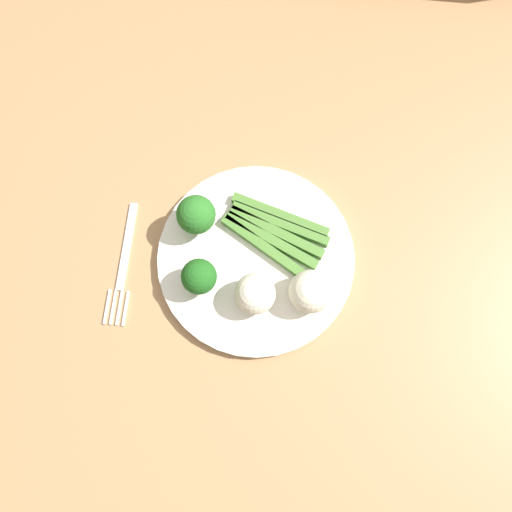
{
  "coord_description": "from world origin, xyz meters",
  "views": [
    {
      "loc": [
        0.03,
        0.18,
        1.41
      ],
      "look_at": [
        0.03,
        0.01,
        0.77
      ],
      "focal_mm": 36.3,
      "sensor_mm": 36.0,
      "label": 1
    }
  ],
  "objects_px": {
    "cauliflower_front": "(310,292)",
    "fork": "(124,265)",
    "cauliflower_mid": "(255,294)",
    "broccoli_back_right": "(196,215)",
    "asparagus_bundle": "(275,232)",
    "dining_table": "(277,273)",
    "chair": "(372,31)",
    "plate": "(256,259)",
    "broccoli_left": "(199,277)"
  },
  "relations": [
    {
      "from": "cauliflower_front",
      "to": "fork",
      "type": "relative_size",
      "value": 0.32
    },
    {
      "from": "cauliflower_mid",
      "to": "broccoli_back_right",
      "type": "bearing_deg",
      "value": -53.9
    },
    {
      "from": "broccoli_back_right",
      "to": "cauliflower_front",
      "type": "distance_m",
      "value": 0.17
    },
    {
      "from": "asparagus_bundle",
      "to": "fork",
      "type": "relative_size",
      "value": 0.88
    },
    {
      "from": "broccoli_back_right",
      "to": "dining_table",
      "type": "bearing_deg",
      "value": 161.62
    },
    {
      "from": "chair",
      "to": "plate",
      "type": "xyz_separation_m",
      "value": [
        0.25,
        0.55,
        0.26
      ]
    },
    {
      "from": "broccoli_back_right",
      "to": "cauliflower_front",
      "type": "height_order",
      "value": "broccoli_back_right"
    },
    {
      "from": "broccoli_back_right",
      "to": "cauliflower_mid",
      "type": "relative_size",
      "value": 1.19
    },
    {
      "from": "broccoli_left",
      "to": "asparagus_bundle",
      "type": "bearing_deg",
      "value": -145.95
    },
    {
      "from": "chair",
      "to": "cauliflower_front",
      "type": "relative_size",
      "value": 16.23
    },
    {
      "from": "broccoli_back_right",
      "to": "fork",
      "type": "xyz_separation_m",
      "value": [
        0.1,
        0.05,
        -0.05
      ]
    },
    {
      "from": "dining_table",
      "to": "cauliflower_mid",
      "type": "bearing_deg",
      "value": 61.8
    },
    {
      "from": "dining_table",
      "to": "plate",
      "type": "bearing_deg",
      "value": 18.07
    },
    {
      "from": "dining_table",
      "to": "broccoli_left",
      "type": "height_order",
      "value": "broccoli_left"
    },
    {
      "from": "plate",
      "to": "cauliflower_front",
      "type": "relative_size",
      "value": 4.76
    },
    {
      "from": "asparagus_bundle",
      "to": "dining_table",
      "type": "bearing_deg",
      "value": -44.66
    },
    {
      "from": "chair",
      "to": "plate",
      "type": "bearing_deg",
      "value": 72.42
    },
    {
      "from": "fork",
      "to": "cauliflower_mid",
      "type": "bearing_deg",
      "value": 80.52
    },
    {
      "from": "asparagus_bundle",
      "to": "broccoli_back_right",
      "type": "bearing_deg",
      "value": -160.13
    },
    {
      "from": "broccoli_left",
      "to": "fork",
      "type": "xyz_separation_m",
      "value": [
        0.1,
        -0.03,
        -0.04
      ]
    },
    {
      "from": "broccoli_back_right",
      "to": "fork",
      "type": "relative_size",
      "value": 0.37
    },
    {
      "from": "plate",
      "to": "fork",
      "type": "relative_size",
      "value": 1.54
    },
    {
      "from": "chair",
      "to": "cauliflower_front",
      "type": "xyz_separation_m",
      "value": [
        0.18,
        0.6,
        0.29
      ]
    },
    {
      "from": "plate",
      "to": "broccoli_back_right",
      "type": "bearing_deg",
      "value": -31.67
    },
    {
      "from": "broccoli_back_right",
      "to": "cauliflower_mid",
      "type": "height_order",
      "value": "broccoli_back_right"
    },
    {
      "from": "plate",
      "to": "cauliflower_mid",
      "type": "height_order",
      "value": "cauliflower_mid"
    },
    {
      "from": "broccoli_left",
      "to": "cauliflower_front",
      "type": "distance_m",
      "value": 0.14
    },
    {
      "from": "chair",
      "to": "cauliflower_mid",
      "type": "height_order",
      "value": "chair"
    },
    {
      "from": "plate",
      "to": "broccoli_left",
      "type": "bearing_deg",
      "value": 24.97
    },
    {
      "from": "broccoli_left",
      "to": "cauliflower_front",
      "type": "xyz_separation_m",
      "value": [
        -0.13,
        0.02,
        -0.0
      ]
    },
    {
      "from": "plate",
      "to": "asparagus_bundle",
      "type": "bearing_deg",
      "value": -128.65
    },
    {
      "from": "chair",
      "to": "cauliflower_mid",
      "type": "bearing_deg",
      "value": 74.15
    },
    {
      "from": "plate",
      "to": "chair",
      "type": "bearing_deg",
      "value": -113.95
    },
    {
      "from": "broccoli_left",
      "to": "fork",
      "type": "distance_m",
      "value": 0.12
    },
    {
      "from": "broccoli_back_right",
      "to": "fork",
      "type": "distance_m",
      "value": 0.12
    },
    {
      "from": "cauliflower_mid",
      "to": "fork",
      "type": "distance_m",
      "value": 0.18
    },
    {
      "from": "broccoli_back_right",
      "to": "plate",
      "type": "bearing_deg",
      "value": 148.33
    },
    {
      "from": "cauliflower_front",
      "to": "cauliflower_mid",
      "type": "bearing_deg",
      "value": 1.59
    },
    {
      "from": "cauliflower_mid",
      "to": "cauliflower_front",
      "type": "distance_m",
      "value": 0.07
    },
    {
      "from": "chair",
      "to": "broccoli_left",
      "type": "bearing_deg",
      "value": 68.07
    },
    {
      "from": "broccoli_left",
      "to": "cauliflower_front",
      "type": "bearing_deg",
      "value": 172.0
    },
    {
      "from": "chair",
      "to": "broccoli_back_right",
      "type": "distance_m",
      "value": 0.67
    },
    {
      "from": "chair",
      "to": "plate",
      "type": "relative_size",
      "value": 3.41
    },
    {
      "from": "dining_table",
      "to": "asparagus_bundle",
      "type": "relative_size",
      "value": 8.22
    },
    {
      "from": "broccoli_back_right",
      "to": "asparagus_bundle",
      "type": "bearing_deg",
      "value": 171.98
    },
    {
      "from": "dining_table",
      "to": "chair",
      "type": "bearing_deg",
      "value": -111.48
    },
    {
      "from": "chair",
      "to": "dining_table",
      "type": "bearing_deg",
      "value": 74.89
    },
    {
      "from": "dining_table",
      "to": "plate",
      "type": "distance_m",
      "value": 0.13
    },
    {
      "from": "fork",
      "to": "dining_table",
      "type": "bearing_deg",
      "value": 100.56
    },
    {
      "from": "plate",
      "to": "cauliflower_mid",
      "type": "bearing_deg",
      "value": 87.79
    }
  ]
}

